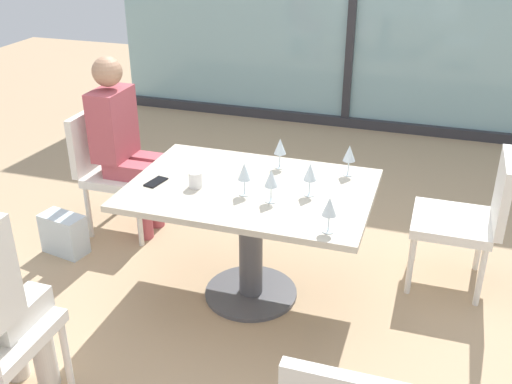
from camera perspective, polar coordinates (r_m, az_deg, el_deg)
name	(u,v)px	position (r m, az deg, el deg)	size (l,w,h in m)	color
ground_plane	(251,294)	(3.71, -0.48, -9.69)	(12.00, 12.00, 0.00)	tan
window_wall_backdrop	(353,8)	(6.20, 9.24, 16.92)	(5.04, 0.10, 2.70)	#8DB7BC
dining_table_main	(251,214)	(3.42, -0.52, -2.10)	(1.35, 0.93, 0.73)	#BCB29E
chair_far_left	(111,164)	(4.34, -13.62, 2.63)	(0.50, 0.46, 0.87)	silver
chair_far_right	(471,214)	(3.77, 19.77, -1.95)	(0.50, 0.46, 0.87)	silver
person_far_left	(122,138)	(4.21, -12.63, 5.00)	(0.39, 0.34, 1.26)	#B24C56
wine_glass_0	(271,179)	(3.12, 1.46, 1.25)	(0.07, 0.07, 0.18)	silver
wine_glass_1	(310,173)	(3.20, 5.16, 1.81)	(0.07, 0.07, 0.18)	silver
wine_glass_2	(280,147)	(3.53, 2.31, 4.31)	(0.07, 0.07, 0.18)	silver
wine_glass_3	(329,207)	(2.85, 7.02, -1.46)	(0.07, 0.07, 0.18)	silver
wine_glass_4	(349,154)	(3.47, 8.88, 3.61)	(0.07, 0.07, 0.18)	silver
wine_glass_5	(245,172)	(3.19, -1.09, 1.88)	(0.07, 0.07, 0.18)	silver
coffee_cup	(195,180)	(3.33, -5.79, 1.19)	(0.08, 0.08, 0.09)	white
cell_phone_on_table	(156,182)	(3.43, -9.52, 0.95)	(0.07, 0.14, 0.01)	black
handbag_1	(64,234)	(4.25, -17.83, -3.83)	(0.30, 0.16, 0.28)	silver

